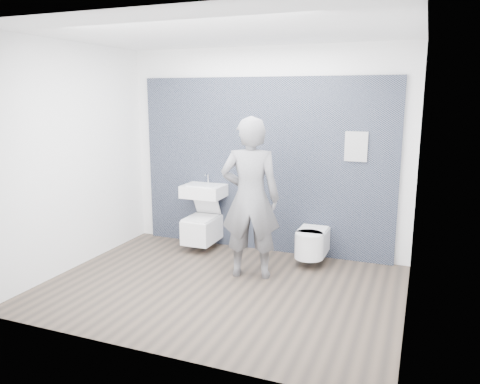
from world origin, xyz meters
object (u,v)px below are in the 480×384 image
at_px(toilet_square, 202,228).
at_px(visitor, 250,198).
at_px(washbasin, 204,191).
at_px(toilet_rounded, 311,243).

height_order(toilet_square, visitor, visitor).
relative_size(washbasin, toilet_rounded, 0.92).
height_order(toilet_square, toilet_rounded, toilet_square).
bearing_deg(washbasin, visitor, -37.85).
relative_size(washbasin, visitor, 0.30).
relative_size(toilet_square, toilet_rounded, 1.19).
bearing_deg(toilet_rounded, washbasin, 176.37).
bearing_deg(visitor, toilet_square, -48.97).
height_order(washbasin, visitor, visitor).
xyz_separation_m(toilet_rounded, visitor, (-0.60, -0.67, 0.68)).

